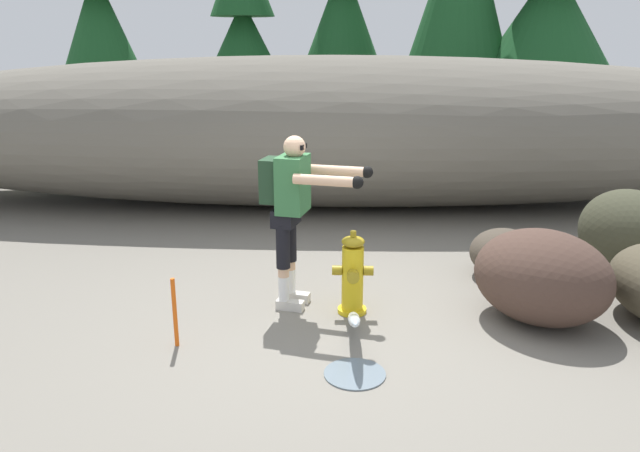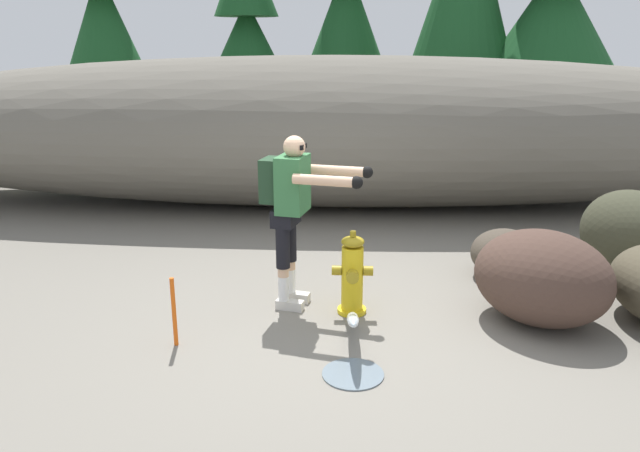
% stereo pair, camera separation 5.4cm
% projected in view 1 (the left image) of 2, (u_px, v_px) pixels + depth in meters
% --- Properties ---
extents(ground_plane, '(56.00, 56.00, 0.04)m').
position_uv_depth(ground_plane, '(327.00, 321.00, 5.62)').
color(ground_plane, slate).
extents(dirt_embankment, '(16.61, 3.20, 2.25)m').
position_uv_depth(dirt_embankment, '(333.00, 131.00, 9.34)').
color(dirt_embankment, '#666056').
rests_on(dirt_embankment, ground_plane).
extents(fire_hydrant, '(0.38, 0.33, 0.79)m').
position_uv_depth(fire_hydrant, '(353.00, 276.00, 5.64)').
color(fire_hydrant, gold).
rests_on(fire_hydrant, ground_plane).
extents(hydrant_water_jet, '(0.47, 1.24, 0.47)m').
position_uv_depth(hydrant_water_jet, '(354.00, 330.00, 4.99)').
color(hydrant_water_jet, silver).
rests_on(hydrant_water_jet, ground_plane).
extents(utility_worker, '(1.03, 0.66, 1.64)m').
position_uv_depth(utility_worker, '(293.00, 201.00, 5.60)').
color(utility_worker, beige).
rests_on(utility_worker, ground_plane).
extents(boulder_mid, '(1.24, 1.39, 0.94)m').
position_uv_depth(boulder_mid, '(628.00, 233.00, 6.55)').
color(boulder_mid, '#3D3E2C').
rests_on(boulder_mid, ground_plane).
extents(boulder_small, '(1.61, 1.60, 0.84)m').
position_uv_depth(boulder_small, '(542.00, 277.00, 5.47)').
color(boulder_small, '#47332B').
rests_on(boulder_small, ground_plane).
extents(boulder_outlier, '(0.73, 0.76, 0.52)m').
position_uv_depth(boulder_outlier, '(504.00, 253.00, 6.57)').
color(boulder_outlier, '#473E33').
rests_on(boulder_outlier, ground_plane).
extents(pine_tree_far_left, '(2.13, 2.13, 5.60)m').
position_uv_depth(pine_tree_far_left, '(98.00, 15.00, 11.85)').
color(pine_tree_far_left, '#47331E').
rests_on(pine_tree_far_left, ground_plane).
extents(pine_tree_left, '(2.17, 2.17, 4.75)m').
position_uv_depth(pine_tree_left, '(243.00, 31.00, 13.47)').
color(pine_tree_left, '#47331E').
rests_on(pine_tree_left, ground_plane).
extents(pine_tree_center, '(2.20, 2.20, 6.02)m').
position_uv_depth(pine_tree_center, '(343.00, 2.00, 13.50)').
color(pine_tree_center, '#47331E').
rests_on(pine_tree_center, ground_plane).
extents(survey_stake, '(0.04, 0.04, 0.60)m').
position_uv_depth(survey_stake, '(175.00, 313.00, 5.03)').
color(survey_stake, '#E55914').
rests_on(survey_stake, ground_plane).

